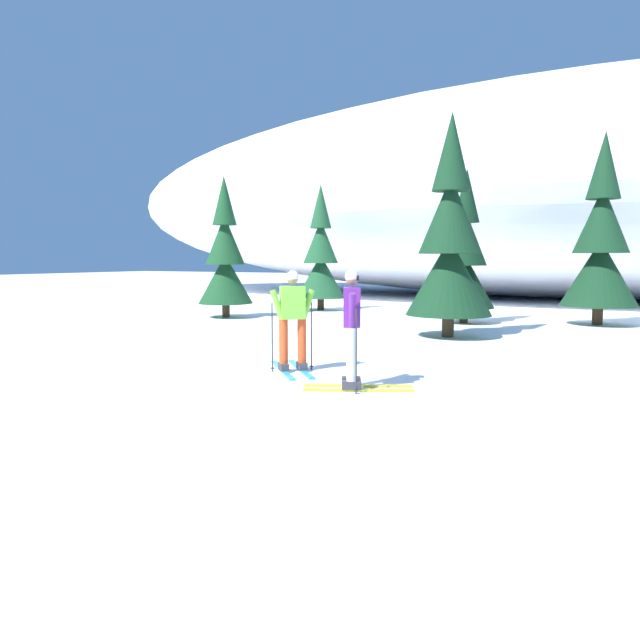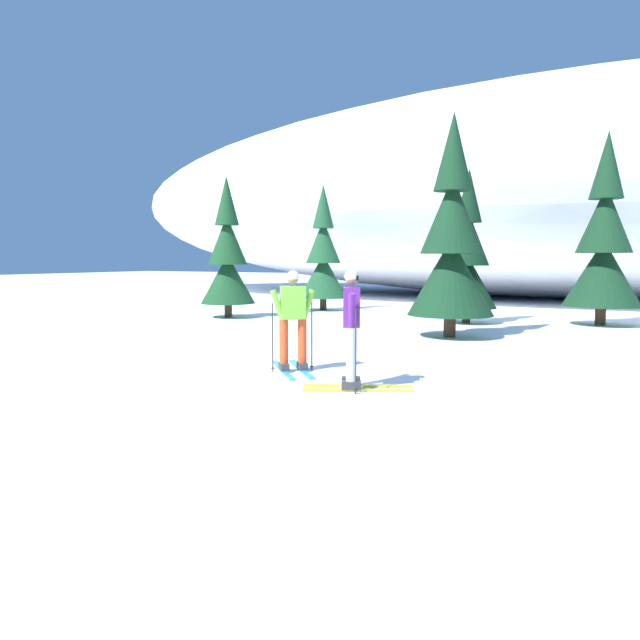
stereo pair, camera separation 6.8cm
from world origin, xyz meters
The scene contains 9 objects.
ground_plane centered at (0.00, 0.00, 0.00)m, with size 120.00×120.00×0.00m, color white.
skier_lime_jacket centered at (-0.02, 0.80, 0.89)m, with size 1.47×1.58×1.71m.
skier_purple_jacket centered at (1.45, 0.01, 0.91)m, with size 1.62×1.06×1.75m.
pine_tree_far_left centered at (-6.63, 7.90, 1.90)m, with size 1.76×1.76×4.55m.
pine_tree_center_left centered at (-5.15, 11.76, 1.93)m, with size 1.78×1.78×4.60m.
pine_tree_center centered at (0.66, 9.78, 1.89)m, with size 1.74×1.74×4.52m.
pine_tree_center_right centered at (1.11, 6.43, 2.25)m, with size 2.08×2.08×5.37m.
pine_tree_far_right centered at (4.21, 11.02, 2.29)m, with size 2.11×2.11×5.48m.
snow_ridge_background centered at (3.01, 23.68, 5.03)m, with size 51.74×21.42×10.06m, color white.
Camera 1 is at (5.02, -7.89, 1.92)m, focal length 33.62 mm.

